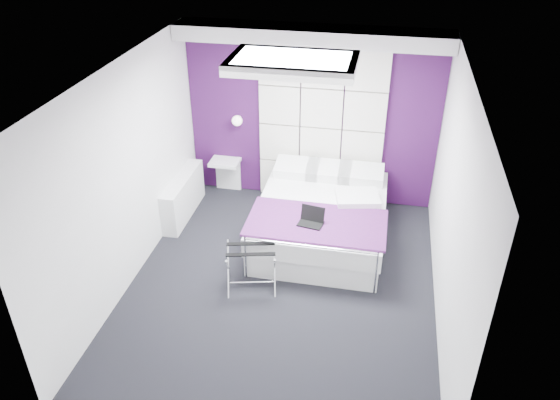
% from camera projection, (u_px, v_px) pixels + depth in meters
% --- Properties ---
extents(floor, '(4.40, 4.40, 0.00)m').
position_uv_depth(floor, '(281.00, 286.00, 6.57)').
color(floor, black).
rests_on(floor, ground).
extents(ceiling, '(4.40, 4.40, 0.00)m').
position_uv_depth(ceiling, '(282.00, 75.00, 5.23)').
color(ceiling, white).
rests_on(ceiling, wall_back).
extents(wall_back, '(3.60, 0.00, 3.60)m').
position_uv_depth(wall_back, '(312.00, 116.00, 7.75)').
color(wall_back, silver).
rests_on(wall_back, floor).
extents(wall_left, '(0.00, 4.40, 4.40)m').
position_uv_depth(wall_left, '(126.00, 177.00, 6.20)').
color(wall_left, silver).
rests_on(wall_left, floor).
extents(wall_right, '(0.00, 4.40, 4.40)m').
position_uv_depth(wall_right, '(453.00, 210.00, 5.59)').
color(wall_right, silver).
rests_on(wall_right, floor).
extents(accent_wall, '(3.58, 0.02, 2.58)m').
position_uv_depth(accent_wall, '(311.00, 117.00, 7.74)').
color(accent_wall, '#330D3C').
rests_on(accent_wall, wall_back).
extents(soffit, '(3.58, 0.50, 0.20)m').
position_uv_depth(soffit, '(311.00, 35.00, 6.92)').
color(soffit, white).
rests_on(soffit, wall_back).
extents(headboard, '(1.80, 0.08, 2.30)m').
position_uv_depth(headboard, '(321.00, 127.00, 7.74)').
color(headboard, silver).
rests_on(headboard, wall_back).
extents(skylight, '(1.36, 0.86, 0.12)m').
position_uv_depth(skylight, '(293.00, 62.00, 5.76)').
color(skylight, white).
rests_on(skylight, ceiling).
extents(wall_lamp, '(0.15, 0.15, 0.15)m').
position_uv_depth(wall_lamp, '(238.00, 120.00, 7.85)').
color(wall_lamp, white).
rests_on(wall_lamp, wall_back).
extents(radiator, '(0.22, 1.20, 0.60)m').
position_uv_depth(radiator, '(183.00, 196.00, 7.79)').
color(radiator, white).
rests_on(radiator, floor).
extents(bed, '(1.71, 2.07, 0.72)m').
position_uv_depth(bed, '(321.00, 218.00, 7.29)').
color(bed, white).
rests_on(bed, floor).
extents(nightstand, '(0.44, 0.34, 0.05)m').
position_uv_depth(nightstand, '(225.00, 162.00, 8.20)').
color(nightstand, white).
rests_on(nightstand, wall_back).
extents(luggage_rack, '(0.57, 0.42, 0.56)m').
position_uv_depth(luggage_rack, '(251.00, 268.00, 6.41)').
color(luggage_rack, silver).
rests_on(luggage_rack, floor).
extents(laptop, '(0.30, 0.21, 0.22)m').
position_uv_depth(laptop, '(311.00, 219.00, 6.66)').
color(laptop, black).
rests_on(laptop, bed).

